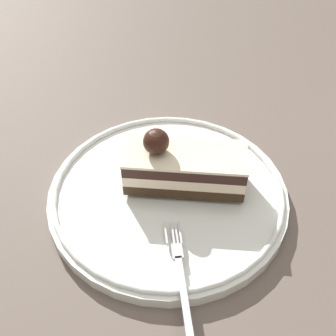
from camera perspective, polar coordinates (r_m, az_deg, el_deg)
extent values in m
plane|color=brown|center=(0.46, 0.60, -6.32)|extent=(2.40, 2.40, 0.00)
cylinder|color=white|center=(0.47, 0.00, -3.57)|extent=(0.25, 0.25, 0.01)
torus|color=white|center=(0.46, 0.00, -2.88)|extent=(0.24, 0.24, 0.01)
cube|color=#332212|center=(0.47, 2.16, -1.18)|extent=(0.13, 0.06, 0.01)
cube|color=#F7E0C2|center=(0.46, 2.20, -0.08)|extent=(0.13, 0.06, 0.01)
cube|color=#321D18|center=(0.45, 2.24, 1.06)|extent=(0.13, 0.06, 0.01)
cube|color=beige|center=(0.44, 2.27, 1.79)|extent=(0.13, 0.06, 0.00)
sphere|color=black|center=(0.43, -1.55, 3.44)|extent=(0.03, 0.03, 0.03)
cube|color=silver|center=(0.39, 2.13, -16.61)|extent=(0.03, 0.08, 0.00)
cube|color=silver|center=(0.41, 1.21, -10.79)|extent=(0.01, 0.02, 0.00)
cube|color=silver|center=(0.42, 1.53, -8.42)|extent=(0.01, 0.02, 0.00)
cube|color=silver|center=(0.42, 1.08, -8.46)|extent=(0.01, 0.02, 0.00)
cube|color=silver|center=(0.42, 0.63, -8.51)|extent=(0.01, 0.02, 0.00)
cube|color=silver|center=(0.42, 0.17, -8.55)|extent=(0.01, 0.02, 0.00)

